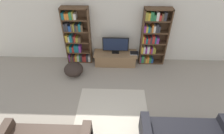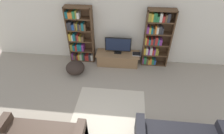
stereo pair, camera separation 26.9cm
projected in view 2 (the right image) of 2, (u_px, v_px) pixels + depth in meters
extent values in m
cube|color=silver|center=(116.00, 25.00, 5.63)|extent=(8.80, 0.06, 2.60)
cube|color=#513823|center=(69.00, 35.00, 5.80)|extent=(0.04, 0.30, 1.93)
cube|color=#513823|center=(93.00, 36.00, 5.73)|extent=(0.04, 0.30, 1.93)
cube|color=#513823|center=(82.00, 34.00, 5.87)|extent=(0.84, 0.04, 1.93)
cube|color=#513823|center=(77.00, 7.00, 5.19)|extent=(0.84, 0.30, 0.04)
cube|color=#513823|center=(84.00, 59.00, 6.34)|extent=(0.81, 0.30, 0.04)
cube|color=#7F338C|center=(73.00, 55.00, 6.28)|extent=(0.04, 0.24, 0.25)
cube|color=brown|center=(75.00, 56.00, 6.29)|extent=(0.07, 0.24, 0.19)
cube|color=#333338|center=(77.00, 56.00, 6.29)|extent=(0.04, 0.24, 0.18)
cube|color=#B72D28|center=(78.00, 57.00, 6.29)|extent=(0.04, 0.24, 0.17)
cube|color=gold|center=(79.00, 56.00, 6.27)|extent=(0.07, 0.24, 0.21)
cube|color=silver|center=(81.00, 56.00, 6.26)|extent=(0.07, 0.24, 0.21)
cube|color=#2D7F47|center=(83.00, 56.00, 6.25)|extent=(0.04, 0.24, 0.25)
cube|color=#333338|center=(85.00, 56.00, 6.24)|extent=(0.05, 0.24, 0.25)
cube|color=#B72D28|center=(86.00, 57.00, 6.25)|extent=(0.04, 0.24, 0.21)
cube|color=#B72D28|center=(88.00, 57.00, 6.25)|extent=(0.08, 0.24, 0.20)
cube|color=#333338|center=(90.00, 56.00, 6.23)|extent=(0.07, 0.24, 0.24)
cube|color=silver|center=(92.00, 57.00, 6.23)|extent=(0.07, 0.24, 0.22)
cube|color=#513823|center=(83.00, 50.00, 6.11)|extent=(0.81, 0.30, 0.04)
cube|color=#9E9333|center=(72.00, 46.00, 6.05)|extent=(0.07, 0.24, 0.22)
cube|color=#196B75|center=(74.00, 47.00, 6.05)|extent=(0.07, 0.24, 0.20)
cube|color=#B72D28|center=(77.00, 47.00, 6.05)|extent=(0.07, 0.24, 0.19)
cube|color=#196B75|center=(79.00, 46.00, 6.02)|extent=(0.06, 0.24, 0.25)
cube|color=#196B75|center=(81.00, 47.00, 6.02)|extent=(0.08, 0.24, 0.23)
cube|color=#7F338C|center=(83.00, 47.00, 6.01)|extent=(0.07, 0.24, 0.24)
cube|color=#513823|center=(81.00, 40.00, 5.87)|extent=(0.81, 0.30, 0.04)
cube|color=gold|center=(71.00, 36.00, 5.81)|extent=(0.08, 0.24, 0.24)
cube|color=silver|center=(73.00, 37.00, 5.82)|extent=(0.05, 0.24, 0.19)
cube|color=#196B75|center=(75.00, 36.00, 5.79)|extent=(0.08, 0.24, 0.24)
cube|color=#333338|center=(77.00, 37.00, 5.80)|extent=(0.04, 0.24, 0.21)
cube|color=#B72D28|center=(78.00, 37.00, 5.80)|extent=(0.05, 0.24, 0.21)
cube|color=#9E9333|center=(80.00, 38.00, 5.80)|extent=(0.08, 0.24, 0.17)
cube|color=brown|center=(83.00, 38.00, 5.80)|extent=(0.08, 0.24, 0.16)
cube|color=#513823|center=(80.00, 30.00, 5.64)|extent=(0.81, 0.30, 0.04)
cube|color=#333338|center=(69.00, 25.00, 5.57)|extent=(0.06, 0.24, 0.23)
cube|color=#333338|center=(71.00, 25.00, 5.56)|extent=(0.07, 0.24, 0.26)
cube|color=#234C99|center=(74.00, 26.00, 5.58)|extent=(0.08, 0.24, 0.18)
cube|color=brown|center=(76.00, 26.00, 5.55)|extent=(0.04, 0.24, 0.24)
cube|color=#9E9333|center=(77.00, 26.00, 5.55)|extent=(0.05, 0.24, 0.23)
cube|color=#333338|center=(79.00, 26.00, 5.55)|extent=(0.05, 0.24, 0.21)
cube|color=brown|center=(81.00, 26.00, 5.55)|extent=(0.05, 0.24, 0.19)
cube|color=#196B75|center=(83.00, 26.00, 5.53)|extent=(0.07, 0.24, 0.24)
cube|color=brown|center=(85.00, 26.00, 5.54)|extent=(0.06, 0.24, 0.21)
cube|color=#513823|center=(79.00, 18.00, 5.40)|extent=(0.81, 0.30, 0.04)
cube|color=#196B75|center=(67.00, 14.00, 5.35)|extent=(0.08, 0.24, 0.20)
cube|color=orange|center=(70.00, 14.00, 5.35)|extent=(0.07, 0.24, 0.18)
cube|color=orange|center=(72.00, 14.00, 5.34)|extent=(0.06, 0.24, 0.19)
cube|color=#2D7F47|center=(74.00, 14.00, 5.32)|extent=(0.08, 0.24, 0.22)
cube|color=#9E9333|center=(76.00, 14.00, 5.31)|extent=(0.04, 0.24, 0.24)
cube|color=silver|center=(79.00, 15.00, 5.32)|extent=(0.08, 0.24, 0.18)
cube|color=#513823|center=(145.00, 39.00, 5.60)|extent=(0.04, 0.30, 1.93)
cube|color=#513823|center=(170.00, 40.00, 5.53)|extent=(0.04, 0.30, 1.93)
cube|color=#513823|center=(157.00, 37.00, 5.67)|extent=(0.84, 0.04, 1.93)
cube|color=#513823|center=(163.00, 10.00, 4.99)|extent=(0.84, 0.30, 0.04)
cube|color=#513823|center=(153.00, 63.00, 6.14)|extent=(0.81, 0.30, 0.04)
cube|color=#7F338C|center=(143.00, 60.00, 6.08)|extent=(0.04, 0.24, 0.24)
cube|color=#2D7F47|center=(145.00, 59.00, 6.06)|extent=(0.08, 0.24, 0.26)
cube|color=brown|center=(147.00, 60.00, 6.07)|extent=(0.05, 0.24, 0.22)
cube|color=gold|center=(149.00, 61.00, 6.08)|extent=(0.04, 0.24, 0.16)
cube|color=orange|center=(150.00, 60.00, 6.06)|extent=(0.07, 0.24, 0.22)
cube|color=#2D7F47|center=(153.00, 61.00, 6.06)|extent=(0.07, 0.24, 0.20)
cube|color=#234C99|center=(155.00, 61.00, 6.07)|extent=(0.06, 0.24, 0.16)
cube|color=#513823|center=(155.00, 54.00, 5.91)|extent=(0.81, 0.30, 0.04)
cube|color=gold|center=(145.00, 50.00, 5.84)|extent=(0.06, 0.24, 0.23)
cube|color=silver|center=(147.00, 50.00, 5.83)|extent=(0.06, 0.24, 0.24)
cube|color=#7F338C|center=(149.00, 51.00, 5.84)|extent=(0.06, 0.24, 0.20)
cube|color=silver|center=(151.00, 50.00, 5.82)|extent=(0.08, 0.24, 0.25)
cube|color=#B72D28|center=(153.00, 51.00, 5.84)|extent=(0.05, 0.24, 0.18)
cube|color=#7F338C|center=(155.00, 51.00, 5.82)|extent=(0.04, 0.24, 0.21)
cube|color=#9E9333|center=(156.00, 51.00, 5.81)|extent=(0.05, 0.24, 0.24)
cube|color=#9E9333|center=(158.00, 51.00, 5.82)|extent=(0.04, 0.24, 0.19)
cube|color=#513823|center=(157.00, 44.00, 5.67)|extent=(0.81, 0.30, 0.04)
cube|color=gold|center=(146.00, 40.00, 5.60)|extent=(0.05, 0.24, 0.25)
cube|color=#B72D28|center=(148.00, 40.00, 5.61)|extent=(0.06, 0.24, 0.20)
cube|color=#196B75|center=(149.00, 41.00, 5.62)|extent=(0.06, 0.24, 0.17)
cube|color=#B72D28|center=(152.00, 41.00, 5.60)|extent=(0.07, 0.24, 0.20)
cube|color=#333338|center=(154.00, 40.00, 5.59)|extent=(0.05, 0.24, 0.22)
cube|color=#B72D28|center=(156.00, 40.00, 5.57)|extent=(0.08, 0.24, 0.25)
cube|color=#196B75|center=(158.00, 41.00, 5.58)|extent=(0.05, 0.24, 0.21)
cube|color=#7F338C|center=(160.00, 41.00, 5.58)|extent=(0.08, 0.24, 0.19)
cube|color=#513823|center=(158.00, 33.00, 5.44)|extent=(0.81, 0.30, 0.04)
cube|color=#7F338C|center=(148.00, 29.00, 5.38)|extent=(0.07, 0.24, 0.21)
cube|color=gold|center=(150.00, 30.00, 5.38)|extent=(0.06, 0.24, 0.19)
cube|color=#196B75|center=(152.00, 30.00, 5.38)|extent=(0.06, 0.24, 0.18)
cube|color=brown|center=(154.00, 30.00, 5.38)|extent=(0.04, 0.24, 0.17)
cube|color=orange|center=(156.00, 29.00, 5.35)|extent=(0.04, 0.24, 0.24)
cube|color=silver|center=(157.00, 30.00, 5.35)|extent=(0.06, 0.24, 0.21)
cube|color=#333338|center=(160.00, 29.00, 5.33)|extent=(0.07, 0.24, 0.25)
cube|color=#333338|center=(162.00, 30.00, 5.34)|extent=(0.05, 0.24, 0.20)
cube|color=#513823|center=(161.00, 21.00, 5.20)|extent=(0.81, 0.30, 0.04)
cube|color=#9E9333|center=(150.00, 16.00, 5.13)|extent=(0.08, 0.24, 0.25)
cube|color=gold|center=(152.00, 17.00, 5.13)|extent=(0.06, 0.24, 0.23)
cube|color=#2D7F47|center=(154.00, 16.00, 5.12)|extent=(0.05, 0.24, 0.26)
cube|color=#2D7F47|center=(156.00, 17.00, 5.11)|extent=(0.04, 0.24, 0.26)
cube|color=#2D7F47|center=(158.00, 18.00, 5.13)|extent=(0.06, 0.24, 0.17)
cube|color=silver|center=(161.00, 17.00, 5.10)|extent=(0.08, 0.24, 0.25)
cube|color=#B72D28|center=(163.00, 18.00, 5.12)|extent=(0.07, 0.24, 0.17)
cube|color=brown|center=(166.00, 18.00, 5.10)|extent=(0.05, 0.24, 0.21)
cube|color=#333338|center=(169.00, 17.00, 5.08)|extent=(0.08, 0.24, 0.25)
cube|color=#8E6B47|center=(118.00, 59.00, 6.03)|extent=(1.36, 0.51, 0.39)
cube|color=#8E6B47|center=(118.00, 54.00, 5.90)|extent=(1.45, 0.55, 0.04)
cube|color=black|center=(118.00, 52.00, 5.91)|extent=(0.24, 0.16, 0.03)
cylinder|color=black|center=(118.00, 51.00, 5.88)|extent=(0.04, 0.04, 0.05)
cube|color=black|center=(118.00, 45.00, 5.72)|extent=(0.86, 0.04, 0.49)
cube|color=#19233D|center=(118.00, 45.00, 5.70)|extent=(0.80, 0.00, 0.44)
cube|color=#B7B7BC|center=(137.00, 54.00, 5.83)|extent=(0.28, 0.23, 0.02)
cube|color=black|center=(137.00, 54.00, 5.82)|extent=(0.27, 0.22, 0.00)
cube|color=beige|center=(109.00, 116.00, 4.37)|extent=(1.82, 1.91, 0.02)
ellipsoid|color=#2D231E|center=(75.00, 68.00, 5.62)|extent=(0.60, 0.60, 0.41)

